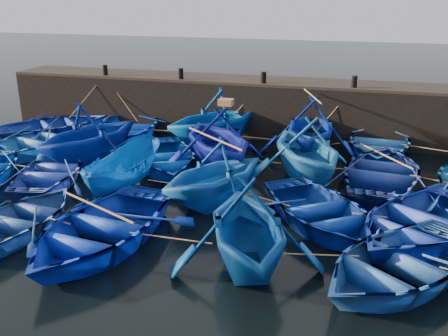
# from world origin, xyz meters

# --- Properties ---
(ground) EXTENTS (120.00, 120.00, 0.00)m
(ground) POSITION_xyz_m (0.00, 0.00, 0.00)
(ground) COLOR black
(ground) RESTS_ON ground
(quay_wall) EXTENTS (26.00, 2.50, 2.50)m
(quay_wall) POSITION_xyz_m (0.00, 10.50, 1.25)
(quay_wall) COLOR black
(quay_wall) RESTS_ON ground
(quay_top) EXTENTS (26.00, 2.50, 0.12)m
(quay_top) POSITION_xyz_m (0.00, 10.50, 2.56)
(quay_top) COLOR black
(quay_top) RESTS_ON quay_wall
(bollard_0) EXTENTS (0.24, 0.24, 0.50)m
(bollard_0) POSITION_xyz_m (-8.00, 9.60, 2.87)
(bollard_0) COLOR black
(bollard_0) RESTS_ON quay_top
(bollard_1) EXTENTS (0.24, 0.24, 0.50)m
(bollard_1) POSITION_xyz_m (-4.00, 9.60, 2.87)
(bollard_1) COLOR black
(bollard_1) RESTS_ON quay_top
(bollard_2) EXTENTS (0.24, 0.24, 0.50)m
(bollard_2) POSITION_xyz_m (0.00, 9.60, 2.87)
(bollard_2) COLOR black
(bollard_2) RESTS_ON quay_top
(bollard_3) EXTENTS (0.24, 0.24, 0.50)m
(bollard_3) POSITION_xyz_m (4.00, 9.60, 2.87)
(bollard_3) COLOR black
(bollard_3) RESTS_ON quay_top
(boat_0) EXTENTS (6.18, 6.35, 1.07)m
(boat_0) POSITION_xyz_m (-9.62, 7.25, 0.54)
(boat_0) COLOR navy
(boat_0) RESTS_ON ground
(boat_1) EXTENTS (5.09, 6.38, 1.18)m
(boat_1) POSITION_xyz_m (-6.04, 7.68, 0.59)
(boat_1) COLOR #083AD1
(boat_1) RESTS_ON ground
(boat_2) EXTENTS (6.29, 6.44, 2.58)m
(boat_2) POSITION_xyz_m (-1.78, 7.81, 1.29)
(boat_2) COLOR #00489B
(boat_2) RESTS_ON ground
(boat_3) EXTENTS (4.33, 4.95, 2.50)m
(boat_3) POSITION_xyz_m (2.45, 7.68, 1.25)
(boat_3) COLOR #052595
(boat_3) RESTS_ON ground
(boat_4) EXTENTS (4.04, 5.49, 1.11)m
(boat_4) POSITION_xyz_m (5.24, 8.50, 0.55)
(boat_4) COLOR #1E559D
(boat_4) RESTS_ON ground
(boat_6) EXTENTS (4.57, 5.66, 1.04)m
(boat_6) POSITION_xyz_m (-8.77, 4.94, 0.52)
(boat_6) COLOR #1E5DAB
(boat_6) RESTS_ON ground
(boat_7) EXTENTS (5.53, 5.94, 2.55)m
(boat_7) POSITION_xyz_m (-5.79, 4.08, 1.27)
(boat_7) COLOR navy
(boat_7) RESTS_ON ground
(boat_8) EXTENTS (5.29, 5.85, 0.99)m
(boat_8) POSITION_xyz_m (-2.68, 4.34, 0.50)
(boat_8) COLOR blue
(boat_8) RESTS_ON ground
(boat_9) EXTENTS (6.33, 6.47, 2.59)m
(boat_9) POSITION_xyz_m (-0.68, 4.75, 1.29)
(boat_9) COLOR #081387
(boat_9) RESTS_ON ground
(boat_10) EXTENTS (5.85, 6.09, 2.48)m
(boat_10) POSITION_xyz_m (2.69, 4.70, 1.24)
(boat_10) COLOR blue
(boat_10) RESTS_ON ground
(boat_11) EXTENTS (4.46, 5.88, 1.15)m
(boat_11) POSITION_xyz_m (5.39, 4.72, 0.57)
(boat_11) COLOR navy
(boat_11) RESTS_ON ground
(boat_14) EXTENTS (4.09, 5.03, 0.92)m
(boat_14) POSITION_xyz_m (-6.02, 1.73, 0.46)
(boat_14) COLOR #2540AF
(boat_14) RESTS_ON ground
(boat_15) EXTENTS (1.86, 4.18, 1.57)m
(boat_15) POSITION_xyz_m (-3.15, 1.73, 0.79)
(boat_15) COLOR #034795
(boat_15) RESTS_ON ground
(boat_16) EXTENTS (5.23, 5.45, 2.21)m
(boat_16) POSITION_xyz_m (0.15, 1.58, 1.11)
(boat_16) COLOR #0E53AF
(boat_16) RESTS_ON ground
(boat_17) EXTENTS (5.77, 6.03, 1.02)m
(boat_17) POSITION_xyz_m (3.60, 0.92, 0.51)
(boat_17) COLOR navy
(boat_17) RESTS_ON ground
(boat_18) EXTENTS (6.31, 6.89, 1.17)m
(boat_18) POSITION_xyz_m (6.35, 0.90, 0.58)
(boat_18) COLOR #1432AD
(boat_18) RESTS_ON ground
(boat_21) EXTENTS (3.33, 4.47, 0.89)m
(boat_21) POSITION_xyz_m (-4.57, -1.80, 0.44)
(boat_21) COLOR navy
(boat_21) RESTS_ON ground
(boat_22) EXTENTS (4.53, 5.93, 1.15)m
(boat_22) POSITION_xyz_m (-1.98, -1.98, 0.58)
(boat_22) COLOR #0727A9
(boat_22) RESTS_ON ground
(boat_23) EXTENTS (5.18, 5.53, 2.34)m
(boat_23) POSITION_xyz_m (2.09, -1.95, 1.17)
(boat_23) COLOR navy
(boat_23) RESTS_ON ground
(boat_24) EXTENTS (5.94, 6.26, 1.06)m
(boat_24) POSITION_xyz_m (5.68, -1.56, 0.53)
(boat_24) COLOR #1A4D94
(boat_24) RESTS_ON ground
(wooden_crate) EXTENTS (0.52, 0.41, 0.24)m
(wooden_crate) POSITION_xyz_m (-0.38, 4.75, 2.70)
(wooden_crate) COLOR olive
(wooden_crate) RESTS_ON boat_9
(mooring_ropes) EXTENTS (18.86, 11.82, 2.10)m
(mooring_ropes) POSITION_xyz_m (-0.23, 5.03, 0.88)
(mooring_ropes) COLOR tan
(mooring_ropes) RESTS_ON ground
(loose_oars) EXTENTS (9.62, 11.74, 1.41)m
(loose_oars) POSITION_xyz_m (1.50, 3.00, 1.78)
(loose_oars) COLOR #99724C
(loose_oars) RESTS_ON ground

